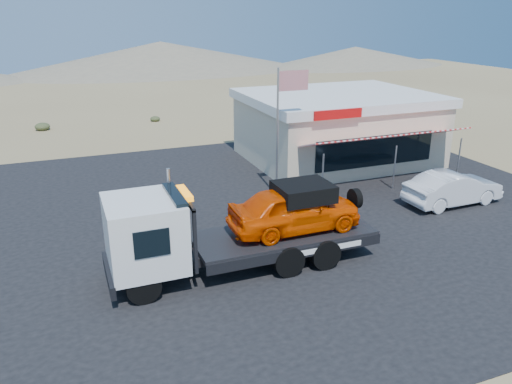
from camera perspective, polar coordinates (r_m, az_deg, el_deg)
ground at (r=18.60m, az=-5.42°, el=-6.83°), size 120.00×120.00×0.00m
asphalt_lot at (r=21.74m, az=-2.59°, el=-2.62°), size 32.00×24.00×0.02m
tow_truck at (r=16.77m, az=-2.12°, el=-3.68°), size 9.10×2.70×3.04m
white_sedan at (r=24.36m, az=21.59°, el=0.41°), size 4.65×1.72×1.52m
jerky_store at (r=29.79m, az=9.22°, el=7.41°), size 10.40×9.97×3.90m
flagpole at (r=23.01m, az=3.01°, el=8.45°), size 1.55×0.10×6.00m
distant_hills at (r=71.64m, az=-26.39°, el=12.86°), size 126.00×48.00×4.20m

